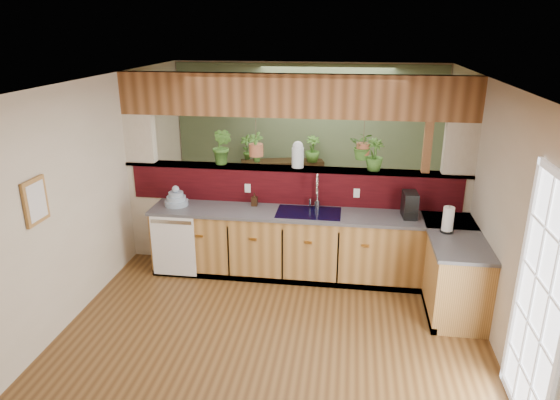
# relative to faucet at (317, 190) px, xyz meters

# --- Properties ---
(ground) EXTENTS (4.60, 7.00, 0.01)m
(ground) POSITION_rel_faucet_xyz_m (-0.34, -1.13, -1.16)
(ground) COLOR brown
(ground) RESTS_ON ground
(ceiling) EXTENTS (4.60, 7.00, 0.01)m
(ceiling) POSITION_rel_faucet_xyz_m (-0.34, -1.13, 1.44)
(ceiling) COLOR brown
(ceiling) RESTS_ON ground
(wall_back) EXTENTS (4.60, 0.02, 2.60)m
(wall_back) POSITION_rel_faucet_xyz_m (-0.34, 2.37, 0.14)
(wall_back) COLOR beige
(wall_back) RESTS_ON ground
(wall_left) EXTENTS (0.02, 7.00, 2.60)m
(wall_left) POSITION_rel_faucet_xyz_m (-2.64, -1.13, 0.14)
(wall_left) COLOR beige
(wall_left) RESTS_ON ground
(wall_right) EXTENTS (0.02, 7.00, 2.60)m
(wall_right) POSITION_rel_faucet_xyz_m (1.96, -1.13, 0.14)
(wall_right) COLOR beige
(wall_right) RESTS_ON ground
(pass_through_partition) EXTENTS (4.60, 0.21, 2.60)m
(pass_through_partition) POSITION_rel_faucet_xyz_m (-0.31, 0.22, 0.03)
(pass_through_partition) COLOR beige
(pass_through_partition) RESTS_ON ground
(pass_through_ledge) EXTENTS (4.60, 0.21, 0.04)m
(pass_through_ledge) POSITION_rel_faucet_xyz_m (-0.34, 0.22, 0.21)
(pass_through_ledge) COLOR brown
(pass_through_ledge) RESTS_ON ground
(header_beam) EXTENTS (4.60, 0.15, 0.55)m
(header_beam) POSITION_rel_faucet_xyz_m (-0.34, 0.22, 1.17)
(header_beam) COLOR brown
(header_beam) RESTS_ON ground
(sage_backwall) EXTENTS (4.55, 0.02, 2.55)m
(sage_backwall) POSITION_rel_faucet_xyz_m (-0.34, 2.35, 0.14)
(sage_backwall) COLOR #546645
(sage_backwall) RESTS_ON ground
(countertop) EXTENTS (4.14, 1.52, 0.90)m
(countertop) POSITION_rel_faucet_xyz_m (0.50, -0.26, -0.71)
(countertop) COLOR olive
(countertop) RESTS_ON ground
(dishwasher) EXTENTS (0.58, 0.03, 0.82)m
(dishwasher) POSITION_rel_faucet_xyz_m (-1.82, -0.47, -0.70)
(dishwasher) COLOR white
(dishwasher) RESTS_ON ground
(navy_sink) EXTENTS (0.82, 0.50, 0.18)m
(navy_sink) POSITION_rel_faucet_xyz_m (-0.09, -0.15, -0.34)
(navy_sink) COLOR black
(navy_sink) RESTS_ON countertop
(french_door) EXTENTS (0.06, 1.02, 2.16)m
(french_door) POSITION_rel_faucet_xyz_m (1.93, -2.43, -0.11)
(french_door) COLOR white
(french_door) RESTS_ON ground
(framed_print) EXTENTS (0.04, 0.35, 0.45)m
(framed_print) POSITION_rel_faucet_xyz_m (-2.61, -1.93, 0.39)
(framed_print) COLOR olive
(framed_print) RESTS_ON wall_left
(faucet) EXTENTS (0.21, 0.21, 0.48)m
(faucet) POSITION_rel_faucet_xyz_m (0.00, 0.00, 0.00)
(faucet) COLOR #B7B7B2
(faucet) RESTS_ON countertop
(dish_stack) EXTENTS (0.31, 0.31, 0.27)m
(dish_stack) POSITION_rel_faucet_xyz_m (-1.86, -0.13, -0.17)
(dish_stack) COLOR #8C9FB5
(dish_stack) RESTS_ON countertop
(soap_dispenser) EXTENTS (0.08, 0.08, 0.18)m
(soap_dispenser) POSITION_rel_faucet_xyz_m (-0.83, 0.01, -0.17)
(soap_dispenser) COLOR #392414
(soap_dispenser) RESTS_ON countertop
(coffee_maker) EXTENTS (0.17, 0.29, 0.32)m
(coffee_maker) POSITION_rel_faucet_xyz_m (1.17, -0.13, -0.11)
(coffee_maker) COLOR black
(coffee_maker) RESTS_ON countertop
(paper_towel) EXTENTS (0.15, 0.15, 0.33)m
(paper_towel) POSITION_rel_faucet_xyz_m (1.55, -0.56, -0.11)
(paper_towel) COLOR black
(paper_towel) RESTS_ON countertop
(glass_jar) EXTENTS (0.16, 0.16, 0.35)m
(glass_jar) POSITION_rel_faucet_xyz_m (-0.28, 0.22, 0.41)
(glass_jar) COLOR silver
(glass_jar) RESTS_ON pass_through_ledge
(ledge_plant_left) EXTENTS (0.34, 0.31, 0.50)m
(ledge_plant_left) POSITION_rel_faucet_xyz_m (-1.29, 0.22, 0.48)
(ledge_plant_left) COLOR #396924
(ledge_plant_left) RESTS_ON pass_through_ledge
(ledge_plant_right) EXTENTS (0.31, 0.31, 0.42)m
(ledge_plant_right) POSITION_rel_faucet_xyz_m (0.71, 0.22, 0.44)
(ledge_plant_right) COLOR #396924
(ledge_plant_right) RESTS_ON pass_through_ledge
(hanging_plant_a) EXTENTS (0.25, 0.22, 0.52)m
(hanging_plant_a) POSITION_rel_faucet_xyz_m (-0.83, 0.22, 0.61)
(hanging_plant_a) COLOR brown
(hanging_plant_a) RESTS_ON header_beam
(hanging_plant_b) EXTENTS (0.40, 0.37, 0.47)m
(hanging_plant_b) POSITION_rel_faucet_xyz_m (0.56, 0.22, 0.71)
(hanging_plant_b) COLOR brown
(hanging_plant_b) RESTS_ON header_beam
(shelving_console) EXTENTS (1.45, 0.72, 0.94)m
(shelving_console) POSITION_rel_faucet_xyz_m (-0.75, 2.12, -0.66)
(shelving_console) COLOR black
(shelving_console) RESTS_ON ground
(shelf_plant_a) EXTENTS (0.26, 0.21, 0.43)m
(shelf_plant_a) POSITION_rel_faucet_xyz_m (-1.37, 2.12, 0.02)
(shelf_plant_a) COLOR #396924
(shelf_plant_a) RESTS_ON shelving_console
(shelf_plant_b) EXTENTS (0.32, 0.32, 0.44)m
(shelf_plant_b) POSITION_rel_faucet_xyz_m (-0.23, 2.12, 0.03)
(shelf_plant_b) COLOR #396924
(shelf_plant_b) RESTS_ON shelving_console
(floor_plant) EXTENTS (0.80, 0.72, 0.78)m
(floor_plant) POSITION_rel_faucet_xyz_m (0.57, 1.48, -0.77)
(floor_plant) COLOR #396924
(floor_plant) RESTS_ON ground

